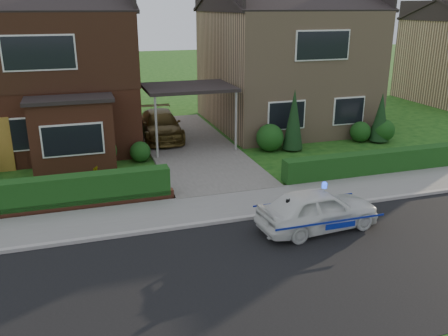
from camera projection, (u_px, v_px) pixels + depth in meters
name	position (u px, v px, depth m)	size (l,w,h in m)	color
ground	(299.00, 270.00, 11.37)	(120.00, 120.00, 0.00)	#144412
road	(299.00, 270.00, 11.37)	(60.00, 6.00, 0.02)	black
kerb	(253.00, 217.00, 14.10)	(60.00, 0.16, 0.12)	#9E9993
sidewalk	(241.00, 204.00, 15.05)	(60.00, 2.00, 0.10)	slate
driveway	(190.00, 146.00, 21.27)	(3.80, 12.00, 0.12)	#666059
house_left	(46.00, 59.00, 21.01)	(7.50, 9.53, 7.25)	brown
house_right	(284.00, 54.00, 24.46)	(7.50, 8.06, 7.25)	tan
carport_link	(189.00, 88.00, 20.39)	(3.80, 3.00, 2.77)	black
dwarf_wall	(49.00, 208.00, 14.43)	(7.70, 0.25, 0.36)	brown
hedge_left	(50.00, 212.00, 14.62)	(7.50, 0.55, 0.90)	#163B12
hedge_right	(375.00, 174.00, 17.86)	(7.50, 0.55, 0.80)	#163B12
shrub_left_mid	(100.00, 152.00, 18.39)	(1.32, 1.32, 1.32)	#163B12
shrub_left_near	(140.00, 152.00, 19.20)	(0.84, 0.84, 0.84)	#163B12
shrub_right_near	(270.00, 138.00, 20.57)	(1.20, 1.20, 1.20)	#163B12
shrub_right_mid	(360.00, 132.00, 22.02)	(0.96, 0.96, 0.96)	#163B12
shrub_right_far	(383.00, 130.00, 22.01)	(1.08, 1.08, 1.08)	#163B12
conifer_a	(294.00, 121.00, 20.45)	(0.90, 0.90, 2.60)	black
conifer_b	(380.00, 119.00, 21.78)	(0.90, 0.90, 2.20)	black
police_car	(318.00, 210.00, 13.30)	(3.23, 3.62, 1.36)	white
driveway_car	(161.00, 125.00, 22.17)	(1.74, 4.28, 1.24)	brown
potted_plant_b	(94.00, 176.00, 16.71)	(0.38, 0.31, 0.69)	gray
potted_plant_c	(152.00, 183.00, 15.98)	(0.40, 0.40, 0.71)	gray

